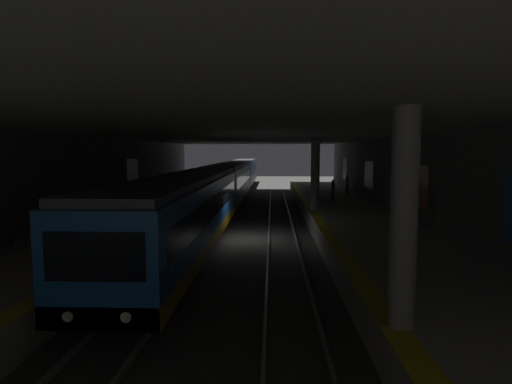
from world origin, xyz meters
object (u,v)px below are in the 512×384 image
at_px(metro_train, 229,182).
at_px(person_walking_mid, 146,195).
at_px(person_boarding, 408,209).
at_px(trash_bin, 40,231).
at_px(person_waiting_near, 347,183).
at_px(person_standing_far, 333,190).
at_px(pillar_near, 404,218).
at_px(bench_right_mid, 137,193).
at_px(pillar_far, 315,174).
at_px(bench_left_near, 404,212).
at_px(bench_left_mid, 350,187).

distance_m(metro_train, person_walking_mid, 11.83).
distance_m(person_walking_mid, person_boarding, 16.08).
bearing_deg(trash_bin, person_waiting_near, -37.96).
relative_size(person_standing_far, person_boarding, 0.96).
distance_m(pillar_near, metro_train, 30.12).
bearing_deg(bench_right_mid, person_walking_mid, -155.46).
xyz_separation_m(person_waiting_near, person_boarding, (-16.88, 0.04, -0.01)).
relative_size(person_waiting_near, person_walking_mid, 1.06).
bearing_deg(person_walking_mid, pillar_far, -91.91).
xyz_separation_m(metro_train, person_walking_mid, (-11.03, 4.27, -0.11)).
relative_size(bench_left_near, person_standing_far, 1.05).
bearing_deg(pillar_far, metro_train, 29.90).
distance_m(metro_train, person_boarding, 20.53).
bearing_deg(bench_right_mid, pillar_far, -110.73).
relative_size(pillar_far, person_boarding, 2.71).
height_order(pillar_far, bench_left_mid, pillar_far).
height_order(metro_train, trash_bin, metro_train).
bearing_deg(trash_bin, bench_left_near, -71.25).
relative_size(metro_train, person_waiting_near, 34.45).
relative_size(pillar_near, metro_train, 0.08).
height_order(pillar_near, pillar_far, same).
height_order(bench_left_near, person_standing_far, person_standing_far).
bearing_deg(bench_left_mid, trash_bin, 142.22).
bearing_deg(metro_train, person_waiting_near, -94.66).
xyz_separation_m(bench_left_near, person_boarding, (-1.94, 0.39, 0.39)).
distance_m(person_standing_far, person_boarding, 11.28).
relative_size(pillar_near, bench_right_mid, 2.68).
height_order(pillar_near, trash_bin, pillar_near).
relative_size(person_boarding, trash_bin, 1.98).
bearing_deg(pillar_far, trash_bin, 129.30).
bearing_deg(pillar_near, person_standing_far, -4.51).
bearing_deg(bench_left_mid, pillar_near, 171.82).
height_order(person_walking_mid, trash_bin, person_walking_mid).
relative_size(bench_left_mid, person_standing_far, 1.05).
distance_m(bench_left_near, trash_bin, 17.25).
bearing_deg(person_standing_far, metro_train, 51.54).
distance_m(pillar_far, metro_train, 13.20).
distance_m(metro_train, bench_right_mid, 9.10).
distance_m(pillar_near, person_boarding, 12.33).
bearing_deg(bench_left_near, metro_train, 34.21).
relative_size(person_standing_far, trash_bin, 1.90).
bearing_deg(person_walking_mid, bench_right_mid, 24.54).
height_order(metro_train, bench_left_mid, metro_train).
height_order(person_standing_far, trash_bin, person_standing_far).
xyz_separation_m(bench_right_mid, person_boarding, (-11.21, -16.68, 0.39)).
bearing_deg(person_boarding, person_waiting_near, -0.12).
height_order(pillar_near, person_standing_far, pillar_near).
xyz_separation_m(pillar_near, bench_left_near, (13.58, -4.18, -1.75)).
height_order(bench_left_mid, bench_right_mid, same).
relative_size(person_waiting_near, trash_bin, 1.99).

